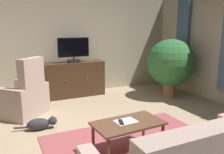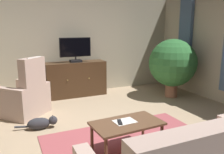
{
  "view_description": "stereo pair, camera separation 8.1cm",
  "coord_description": "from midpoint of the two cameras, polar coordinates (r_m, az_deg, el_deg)",
  "views": [
    {
      "loc": [
        -1.74,
        -3.23,
        1.75
      ],
      "look_at": [
        -0.09,
        0.22,
        0.93
      ],
      "focal_mm": 37.34,
      "sensor_mm": 36.0,
      "label": 1
    },
    {
      "loc": [
        -1.67,
        -3.26,
        1.75
      ],
      "look_at": [
        -0.09,
        0.22,
        0.93
      ],
      "focal_mm": 37.34,
      "sensor_mm": 36.0,
      "label": 2
    }
  ],
  "objects": [
    {
      "name": "tv_cabinet",
      "position": [
        6.08,
        -9.65,
        -0.71
      ],
      "size": [
        1.53,
        0.5,
        0.89
      ],
      "color": "black",
      "rests_on": "ground_plane"
    },
    {
      "name": "armchair_near_window",
      "position": [
        5.03,
        -21.47,
        -4.79
      ],
      "size": [
        1.16,
        1.16,
        1.2
      ],
      "color": "#BC9E8E",
      "rests_on": "ground_plane"
    },
    {
      "name": "folded_newspaper",
      "position": [
        3.32,
        2.7,
        -10.77
      ],
      "size": [
        0.31,
        0.23,
        0.01
      ],
      "primitive_type": "cube",
      "rotation": [
        0.0,
        0.0,
        0.05
      ],
      "color": "silver",
      "rests_on": "coffee_table"
    },
    {
      "name": "rug_central",
      "position": [
        3.67,
        4.69,
        -16.31
      ],
      "size": [
        2.55,
        1.8,
        0.01
      ],
      "primitive_type": "cube",
      "color": "#9E474C",
      "rests_on": "ground_plane"
    },
    {
      "name": "curtain_panel_far",
      "position": [
        6.73,
        16.58,
        8.66
      ],
      "size": [
        0.1,
        0.44,
        2.15
      ],
      "primitive_type": "cube",
      "color": "slate"
    },
    {
      "name": "tv_remote",
      "position": [
        3.26,
        1.53,
        -11.01
      ],
      "size": [
        0.1,
        0.18,
        0.02
      ],
      "primitive_type": "cube",
      "rotation": [
        0.0,
        0.0,
        4.41
      ],
      "color": "black",
      "rests_on": "coffee_table"
    },
    {
      "name": "coffee_table",
      "position": [
        3.32,
        3.26,
        -11.86
      ],
      "size": [
        1.0,
        0.6,
        0.46
      ],
      "color": "brown",
      "rests_on": "ground_plane"
    },
    {
      "name": "wall_back",
      "position": [
        6.32,
        -9.9,
        7.62
      ],
      "size": [
        6.3,
        0.1,
        2.56
      ],
      "primitive_type": "cube",
      "color": "#B2A88E",
      "rests_on": "ground_plane"
    },
    {
      "name": "cat",
      "position": [
        4.32,
        -17.58,
        -10.82
      ],
      "size": [
        0.72,
        0.25,
        0.22
      ],
      "color": "#2D2D33",
      "rests_on": "ground_plane"
    },
    {
      "name": "potted_plant_on_hearth_side",
      "position": [
        6.05,
        13.79,
        3.31
      ],
      "size": [
        1.19,
        1.19,
        1.47
      ],
      "color": "#99664C",
      "rests_on": "ground_plane"
    },
    {
      "name": "ground_plane",
      "position": [
        4.07,
        2.03,
        -13.69
      ],
      "size": [
        6.3,
        6.14,
        0.04
      ],
      "primitive_type": "cube",
      "color": "tan"
    },
    {
      "name": "television",
      "position": [
        5.91,
        -9.78,
        6.72
      ],
      "size": [
        0.79,
        0.2,
        0.61
      ],
      "color": "black",
      "rests_on": "tv_cabinet"
    }
  ]
}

